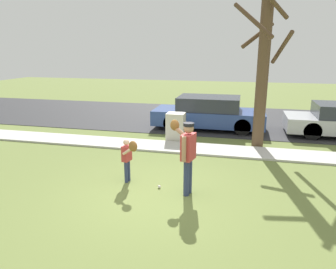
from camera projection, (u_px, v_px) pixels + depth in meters
ground_plane at (186, 150)px, 10.46m from camera, size 48.00×48.00×0.00m
sidewalk_strip at (187, 148)px, 10.54m from camera, size 36.00×1.20×0.06m
road_surface at (205, 118)px, 15.24m from camera, size 36.00×6.80×0.02m
person_adult at (187, 150)px, 7.01m from camera, size 0.65×0.72×1.67m
person_child at (128, 155)px, 7.68m from camera, size 0.47×0.51×1.13m
baseball at (159, 187)px, 7.53m from camera, size 0.07×0.07×0.07m
utility_cabinet at (176, 127)px, 11.39m from camera, size 0.64×0.54×1.01m
street_tree_near at (263, 67)px, 10.15m from camera, size 1.85×1.88×4.99m
parked_wagon_blue at (209, 113)px, 13.07m from camera, size 4.50×1.80×1.33m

